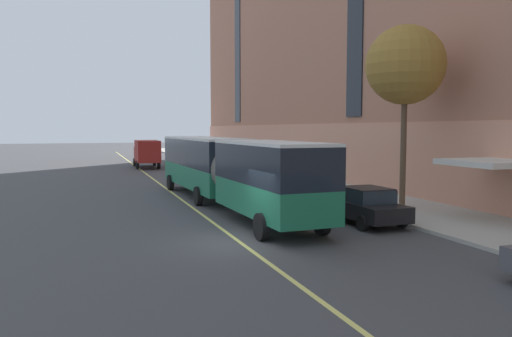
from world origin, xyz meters
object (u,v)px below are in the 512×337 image
object	(u,v)px
parked_car_darkgray_3	(218,165)
box_truck	(147,152)
city_bus	(225,167)
street_tree_mid_block	(405,66)
parked_car_navy_4	(269,179)
parked_car_black_5	(200,160)
parked_car_black_0	(364,205)

from	to	relation	value
parked_car_darkgray_3	box_truck	size ratio (longest dim) A/B	0.62
city_bus	street_tree_mid_block	bearing A→B (deg)	-25.27
street_tree_mid_block	parked_car_darkgray_3	bearing A→B (deg)	99.87
city_bus	box_truck	xyz separation A→B (m)	(-0.83, 27.11, -0.41)
parked_car_darkgray_3	parked_car_navy_4	distance (m)	12.77
parked_car_black_5	parked_car_black_0	bearing A→B (deg)	-90.03
parked_car_black_0	street_tree_mid_block	bearing A→B (deg)	35.01
parked_car_black_0	street_tree_mid_block	world-z (taller)	street_tree_mid_block
parked_car_darkgray_3	parked_car_navy_4	bearing A→B (deg)	-90.08
city_bus	parked_car_black_5	bearing A→B (deg)	80.39
parked_car_navy_4	parked_car_darkgray_3	bearing A→B (deg)	89.92
parked_car_black_5	street_tree_mid_block	xyz separation A→B (m)	(3.72, -29.41, 6.29)
parked_car_black_5	box_truck	world-z (taller)	box_truck
parked_car_black_0	city_bus	bearing A→B (deg)	123.96
parked_car_black_5	street_tree_mid_block	world-z (taller)	street_tree_mid_block
parked_car_black_0	box_truck	distance (m)	33.93
city_bus	parked_car_black_5	size ratio (longest dim) A/B	4.00
parked_car_black_5	box_truck	distance (m)	5.44
parked_car_black_0	box_truck	bearing A→B (deg)	98.73
city_bus	parked_car_black_0	bearing A→B (deg)	-56.04
parked_car_darkgray_3	parked_car_black_5	bearing A→B (deg)	89.67
parked_car_darkgray_3	box_truck	distance (m)	10.65
parked_car_black_0	parked_car_black_5	distance (m)	32.02
parked_car_black_0	parked_car_navy_4	world-z (taller)	same
parked_car_black_5	street_tree_mid_block	distance (m)	30.30
parked_car_navy_4	city_bus	bearing A→B (deg)	-130.35
parked_car_darkgray_3	street_tree_mid_block	size ratio (longest dim) A/B	0.48
city_bus	box_truck	size ratio (longest dim) A/B	2.80
city_bus	parked_car_navy_4	world-z (taller)	city_bus
box_truck	street_tree_mid_block	xyz separation A→B (m)	(8.88, -30.91, 5.45)
parked_car_black_5	parked_car_darkgray_3	bearing A→B (deg)	-90.33
city_bus	street_tree_mid_block	world-z (taller)	street_tree_mid_block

